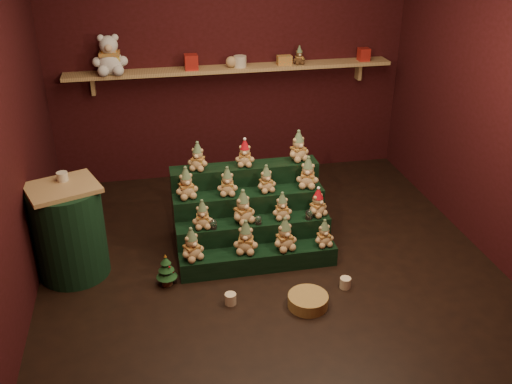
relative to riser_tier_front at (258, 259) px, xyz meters
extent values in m
plane|color=black|center=(0.11, 0.09, -0.09)|extent=(4.00, 4.00, 0.00)
cube|color=black|center=(0.11, 2.14, 1.31)|extent=(4.00, 0.10, 2.80)
cube|color=black|center=(0.11, -1.96, 1.31)|extent=(4.00, 0.10, 2.80)
cube|color=black|center=(2.16, 0.09, 1.31)|extent=(0.10, 4.00, 2.80)
cube|color=tan|center=(0.11, 1.96, 1.21)|extent=(3.60, 0.26, 0.04)
cube|color=tan|center=(-1.39, 2.03, 1.09)|extent=(0.04, 0.12, 0.20)
cube|color=tan|center=(1.61, 2.03, 1.09)|extent=(0.04, 0.12, 0.20)
cube|color=black|center=(0.00, 0.00, 0.00)|extent=(1.40, 0.22, 0.18)
cube|color=black|center=(0.00, 0.22, 0.09)|extent=(1.40, 0.22, 0.36)
cube|color=black|center=(0.00, 0.44, 0.18)|extent=(1.40, 0.22, 0.54)
cube|color=black|center=(0.00, 0.66, 0.27)|extent=(1.40, 0.22, 0.72)
cylinder|color=black|center=(-0.37, 0.16, 0.28)|extent=(0.06, 0.06, 0.02)
sphere|color=white|center=(-0.37, 0.16, 0.33)|extent=(0.07, 0.07, 0.07)
cylinder|color=black|center=(0.03, 0.16, 0.28)|extent=(0.06, 0.06, 0.02)
sphere|color=white|center=(0.03, 0.16, 0.32)|extent=(0.06, 0.06, 0.06)
cylinder|color=black|center=(0.50, 0.16, 0.28)|extent=(0.06, 0.06, 0.03)
sphere|color=white|center=(0.50, 0.16, 0.33)|extent=(0.07, 0.07, 0.07)
cube|color=tan|center=(-1.59, 0.25, 0.75)|extent=(0.69, 0.63, 0.04)
cylinder|color=black|center=(-1.59, 0.25, 0.32)|extent=(0.59, 0.59, 0.82)
cylinder|color=beige|center=(-1.59, 0.35, 0.80)|extent=(0.09, 0.09, 0.07)
cylinder|color=#4E321B|center=(-0.81, -0.09, -0.07)|extent=(0.09, 0.09, 0.04)
cone|color=#143815|center=(-0.81, -0.09, 0.04)|extent=(0.18, 0.18, 0.09)
cone|color=#143815|center=(-0.81, -0.09, 0.10)|extent=(0.13, 0.13, 0.08)
cone|color=#143815|center=(-0.81, -0.09, 0.16)|extent=(0.09, 0.09, 0.06)
cone|color=orange|center=(-0.81, -0.09, 0.20)|extent=(0.03, 0.03, 0.03)
cylinder|color=beige|center=(-0.33, -0.46, -0.04)|extent=(0.09, 0.09, 0.09)
cylinder|color=beige|center=(0.66, -0.43, -0.04)|extent=(0.09, 0.09, 0.09)
cylinder|color=#AD8745|center=(0.28, -0.61, -0.04)|extent=(0.35, 0.35, 0.10)
cube|color=#B3231B|center=(-0.34, 1.94, 1.31)|extent=(0.14, 0.14, 0.16)
cylinder|color=beige|center=(0.19, 1.94, 1.29)|extent=(0.14, 0.14, 0.12)
cube|color=#B3231B|center=(1.62, 1.94, 1.30)|extent=(0.12, 0.12, 0.14)
sphere|color=tan|center=(0.09, 1.94, 1.29)|extent=(0.12, 0.12, 0.12)
cube|color=orange|center=(0.69, 1.94, 1.28)|extent=(0.16, 0.10, 0.10)
camera|label=1|loc=(-0.87, -4.16, 2.82)|focal=40.00mm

